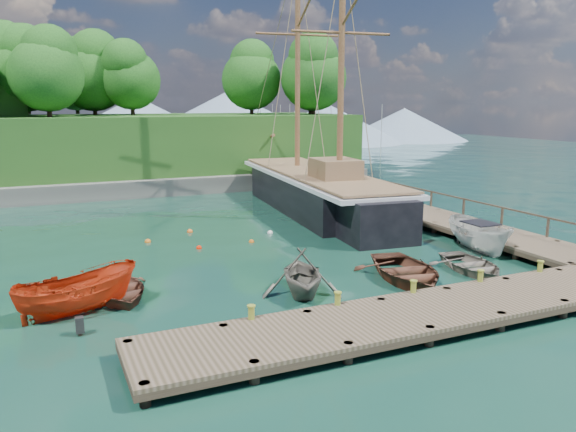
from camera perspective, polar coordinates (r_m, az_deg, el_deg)
name	(u,v)px	position (r m, az deg, el deg)	size (l,w,h in m)	color
ground	(299,275)	(23.54, 1.13, -6.06)	(160.00, 160.00, 0.00)	#15392C
dock_near	(439,310)	(19.20, 15.09, -9.24)	(20.00, 3.20, 1.10)	#473B28
dock_east	(421,214)	(35.12, 13.37, 0.23)	(3.20, 24.00, 1.10)	#473B28
bollard_0	(252,337)	(17.68, -3.71, -12.20)	(0.26, 0.26, 0.45)	olive
bollard_1	(337,322)	(18.84, 5.03, -10.69)	(0.26, 0.26, 0.45)	olive
bollard_2	(412,309)	(20.38, 12.53, -9.18)	(0.26, 0.26, 0.45)	olive
bollard_3	(479,297)	(22.22, 18.83, -7.78)	(0.26, 0.26, 0.45)	olive
bollard_4	(538,286)	(24.29, 24.08, -6.54)	(0.26, 0.26, 0.45)	olive
rowboat_0	(117,297)	(22.02, -17.00, -7.84)	(2.93, 4.10, 0.85)	brown
rowboat_1	(301,294)	(21.37, 1.38, -7.92)	(3.05, 3.54, 1.86)	#645F53
rowboat_2	(406,280)	(23.49, 11.86, -6.35)	(3.42, 4.79, 0.99)	#512D1F
rowboat_3	(471,271)	(25.37, 18.10, -5.35)	(2.71, 3.79, 0.78)	#6D6358
motorboat_orange	(79,313)	(20.78, -20.45, -9.24)	(1.61, 4.27, 1.65)	red
cabin_boat_white	(479,252)	(28.75, 18.79, -3.44)	(1.72, 4.58, 1.77)	silver
schooner	(316,194)	(37.33, 2.88, 2.23)	(7.02, 27.29, 19.97)	black
mooring_buoy_0	(127,268)	(25.48, -16.02, -5.15)	(0.30, 0.30, 0.30)	silver
mooring_buoy_1	(199,249)	(28.11, -9.03, -3.29)	(0.28, 0.28, 0.28)	red
mooring_buoy_2	(251,242)	(29.04, -3.73, -2.69)	(0.28, 0.28, 0.28)	#D46213
mooring_buoy_3	(270,233)	(30.94, -1.83, -1.78)	(0.31, 0.31, 0.31)	silver
mooring_buoy_4	(148,242)	(29.88, -14.05, -2.61)	(0.33, 0.33, 0.33)	orange
mooring_buoy_5	(190,232)	(31.68, -9.93, -1.64)	(0.33, 0.33, 0.33)	orange
distant_ridge	(133,120)	(91.41, -15.48, 9.35)	(117.00, 40.00, 10.00)	#728CA5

